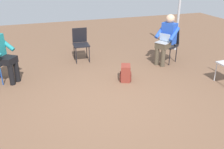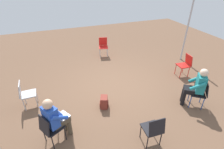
{
  "view_description": "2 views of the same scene",
  "coord_description": "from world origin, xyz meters",
  "px_view_note": "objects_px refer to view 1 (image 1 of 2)",
  "views": [
    {
      "loc": [
        -3.76,
        1.18,
        2.33
      ],
      "look_at": [
        -0.27,
        0.01,
        0.71
      ],
      "focal_mm": 40.0,
      "sensor_mm": 36.0,
      "label": 1
    },
    {
      "loc": [
        4.67,
        -1.82,
        3.53
      ],
      "look_at": [
        0.33,
        -0.23,
        0.72
      ],
      "focal_mm": 28.0,
      "sensor_mm": 36.0,
      "label": 2
    }
  ],
  "objects_px": {
    "chair_southeast": "(170,43)",
    "person_with_laptop": "(167,37)",
    "person_in_teal": "(0,51)",
    "backpack_near_laptop_user": "(126,74)",
    "chair_east": "(81,42)"
  },
  "relations": [
    {
      "from": "chair_southeast",
      "to": "person_with_laptop",
      "type": "distance_m",
      "value": 0.26
    },
    {
      "from": "chair_east",
      "to": "person_in_teal",
      "type": "height_order",
      "value": "person_in_teal"
    },
    {
      "from": "chair_east",
      "to": "backpack_near_laptop_user",
      "type": "xyz_separation_m",
      "value": [
        -1.6,
        -0.64,
        -0.34
      ]
    },
    {
      "from": "chair_southeast",
      "to": "person_in_teal",
      "type": "relative_size",
      "value": 0.69
    },
    {
      "from": "chair_east",
      "to": "chair_southeast",
      "type": "distance_m",
      "value": 2.3
    },
    {
      "from": "backpack_near_laptop_user",
      "to": "chair_east",
      "type": "bearing_deg",
      "value": 21.96
    },
    {
      "from": "backpack_near_laptop_user",
      "to": "chair_southeast",
      "type": "bearing_deg",
      "value": -62.8
    },
    {
      "from": "chair_southeast",
      "to": "person_with_laptop",
      "type": "height_order",
      "value": "person_with_laptop"
    },
    {
      "from": "chair_southeast",
      "to": "backpack_near_laptop_user",
      "type": "bearing_deg",
      "value": 87.34
    },
    {
      "from": "chair_southeast",
      "to": "person_in_teal",
      "type": "bearing_deg",
      "value": 59.82
    },
    {
      "from": "person_in_teal",
      "to": "chair_southeast",
      "type": "bearing_deg",
      "value": 125.72
    },
    {
      "from": "chair_east",
      "to": "person_with_laptop",
      "type": "xyz_separation_m",
      "value": [
        -0.91,
        -2.01,
        0.2
      ]
    },
    {
      "from": "person_with_laptop",
      "to": "backpack_near_laptop_user",
      "type": "bearing_deg",
      "value": 87.05
    },
    {
      "from": "chair_southeast",
      "to": "chair_east",
      "type": "bearing_deg",
      "value": 39.27
    },
    {
      "from": "chair_east",
      "to": "person_with_laptop",
      "type": "bearing_deg",
      "value": 157.85
    }
  ]
}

